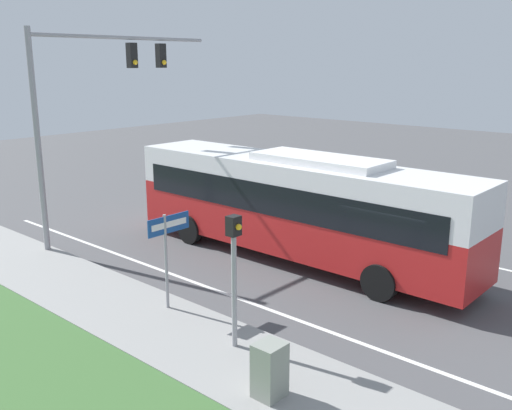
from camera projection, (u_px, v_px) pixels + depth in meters
name	position (u px, v px, depth m)	size (l,w,h in m)	color
ground_plane	(397.00, 288.00, 16.49)	(80.00, 80.00, 0.00)	#4C4C4F
sidewalk	(256.00, 371.00, 11.97)	(2.80, 80.00, 0.12)	gray
lane_divider_near	(326.00, 330.00, 13.87)	(0.14, 30.00, 0.01)	silver
lane_divider_far	(449.00, 257.00, 19.11)	(0.14, 30.00, 0.01)	silver
bus	(295.00, 201.00, 18.46)	(2.60, 12.34, 3.54)	red
signal_gantry	(92.00, 92.00, 19.84)	(7.50, 0.41, 7.45)	#939399
pedestrian_signal	(234.00, 261.00, 12.41)	(0.28, 0.34, 3.17)	#939399
street_sign	(168.00, 243.00, 14.53)	(1.33, 0.08, 2.63)	#939399
utility_cabinet	(270.00, 370.00, 10.83)	(0.57, 0.51, 1.10)	gray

